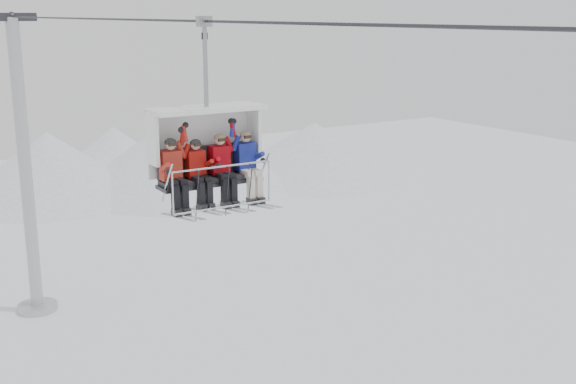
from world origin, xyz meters
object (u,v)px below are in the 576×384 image
skier_center_left (198,170)px  lift_tower_right (27,190)px  skier_far_left (173,172)px  chairlift_carrier (205,143)px  skier_far_right (248,163)px  skier_center_right (222,166)px

skier_center_left → lift_tower_right: bearing=89.0°
skier_far_left → chairlift_carrier: bearing=18.6°
lift_tower_right → skier_far_right: bearing=-87.3°
chairlift_carrier → skier_far_left: (-0.90, -0.30, -0.47)m
skier_far_left → skier_center_right: skier_far_left is taller
skier_center_right → skier_far_right: bearing=0.1°
skier_center_right → skier_center_left: bearing=-179.2°
lift_tower_right → skier_far_right: lift_tower_right is taller
lift_tower_right → chairlift_carrier: bearing=-90.0°
skier_center_left → skier_far_right: (1.22, 0.01, 0.03)m
skier_far_left → skier_far_right: 1.79m
skier_center_left → skier_center_right: size_ratio=1.00×
lift_tower_right → skier_center_right: lift_tower_right is taller
chairlift_carrier → skier_far_right: 1.05m
chairlift_carrier → skier_center_left: size_ratio=2.36×
skier_far_right → chairlift_carrier: bearing=161.1°
lift_tower_right → skier_center_right: (0.25, -18.88, 4.44)m
skier_far_left → skier_center_right: bearing=-0.0°
skier_center_left → skier_center_right: bearing=0.8°
chairlift_carrier → skier_center_right: 0.61m
lift_tower_right → chairlift_carrier: (0.00, -18.58, 4.92)m
lift_tower_right → chairlift_carrier: size_ratio=3.38×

